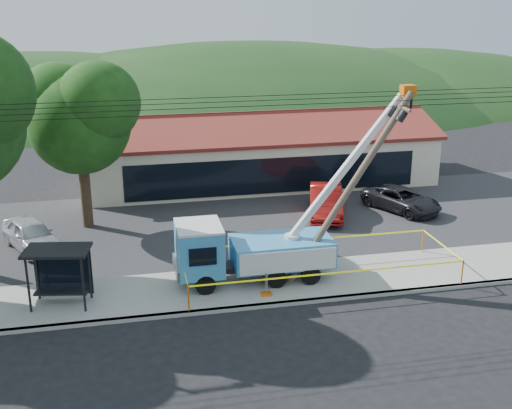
{
  "coord_description": "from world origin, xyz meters",
  "views": [
    {
      "loc": [
        -4.95,
        -20.56,
        12.2
      ],
      "look_at": [
        0.53,
        5.0,
        3.42
      ],
      "focal_mm": 45.0,
      "sensor_mm": 36.0,
      "label": 1
    }
  ],
  "objects_px": {
    "utility_truck": "(250,248)",
    "bus_shelter": "(59,263)",
    "car_silver": "(33,251)",
    "car_dark": "(401,212)",
    "leaning_pole": "(355,180)",
    "car_red": "(325,217)"
  },
  "relations": [
    {
      "from": "car_red",
      "to": "car_dark",
      "type": "height_order",
      "value": "car_red"
    },
    {
      "from": "utility_truck",
      "to": "car_silver",
      "type": "bearing_deg",
      "value": 149.39
    },
    {
      "from": "utility_truck",
      "to": "car_dark",
      "type": "bearing_deg",
      "value": 35.37
    },
    {
      "from": "car_silver",
      "to": "car_dark",
      "type": "bearing_deg",
      "value": -22.71
    },
    {
      "from": "car_red",
      "to": "car_dark",
      "type": "bearing_deg",
      "value": 14.25
    },
    {
      "from": "utility_truck",
      "to": "leaning_pole",
      "type": "distance_m",
      "value": 5.35
    },
    {
      "from": "utility_truck",
      "to": "car_red",
      "type": "xyz_separation_m",
      "value": [
        5.86,
        7.51,
        -1.61
      ]
    },
    {
      "from": "bus_shelter",
      "to": "car_dark",
      "type": "height_order",
      "value": "bus_shelter"
    },
    {
      "from": "utility_truck",
      "to": "car_dark",
      "type": "xyz_separation_m",
      "value": [
        10.39,
        7.38,
        -1.61
      ]
    },
    {
      "from": "car_silver",
      "to": "car_red",
      "type": "height_order",
      "value": "car_red"
    },
    {
      "from": "leaning_pole",
      "to": "car_dark",
      "type": "distance_m",
      "value": 10.93
    },
    {
      "from": "utility_truck",
      "to": "car_dark",
      "type": "distance_m",
      "value": 12.85
    },
    {
      "from": "utility_truck",
      "to": "car_silver",
      "type": "xyz_separation_m",
      "value": [
        -9.76,
        5.77,
        -1.61
      ]
    },
    {
      "from": "utility_truck",
      "to": "bus_shelter",
      "type": "height_order",
      "value": "utility_truck"
    },
    {
      "from": "bus_shelter",
      "to": "car_red",
      "type": "relative_size",
      "value": 0.54
    },
    {
      "from": "car_silver",
      "to": "car_dark",
      "type": "relative_size",
      "value": 0.91
    },
    {
      "from": "car_dark",
      "to": "leaning_pole",
      "type": "bearing_deg",
      "value": -153.87
    },
    {
      "from": "utility_truck",
      "to": "bus_shelter",
      "type": "xyz_separation_m",
      "value": [
        -7.88,
        -0.6,
        0.31
      ]
    },
    {
      "from": "car_silver",
      "to": "leaning_pole",
      "type": "bearing_deg",
      "value": -51.31
    },
    {
      "from": "bus_shelter",
      "to": "car_dark",
      "type": "bearing_deg",
      "value": 33.79
    },
    {
      "from": "leaning_pole",
      "to": "car_red",
      "type": "distance_m",
      "value": 9.39
    },
    {
      "from": "car_red",
      "to": "car_dark",
      "type": "relative_size",
      "value": 1.06
    }
  ]
}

